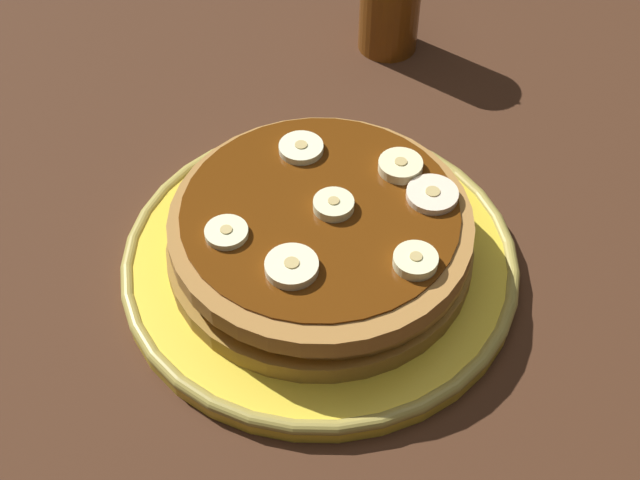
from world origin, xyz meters
TOP-DOWN VIEW (x-y plane):
  - ground_plane at (0.00, 0.00)cm, footprint 140.00×140.00cm
  - plate at (0.00, 0.00)cm, footprint 27.80×27.80cm
  - pancake_stack at (-0.07, 0.19)cm, footprint 21.47×21.17cm
  - banana_slice_0 at (0.47, 0.90)cm, footprint 2.71×2.71cm
  - banana_slice_1 at (-0.52, 7.54)cm, footprint 3.48×3.48cm
  - banana_slice_2 at (-3.30, 5.80)cm, footprint 3.06×3.06cm
  - banana_slice_3 at (-5.79, -0.87)cm, footprint 3.15×3.15cm
  - banana_slice_4 at (5.20, 5.50)cm, footprint 2.81×2.81cm
  - banana_slice_5 at (1.79, -6.14)cm, footprint 2.81×2.81cm
  - banana_slice_6 at (5.03, -2.14)cm, footprint 3.35×3.35cm

SIDE VIEW (x-z plane):
  - ground_plane at x=0.00cm, z-range -3.00..0.00cm
  - plate at x=0.00cm, z-range 0.06..1.70cm
  - pancake_stack at x=-0.07cm, z-range 1.31..5.93cm
  - banana_slice_5 at x=1.79cm, z-range 5.79..6.48cm
  - banana_slice_1 at x=-0.52cm, z-range 5.79..6.53cm
  - banana_slice_3 at x=-5.79cm, z-range 5.79..6.55cm
  - banana_slice_6 at x=5.03cm, z-range 5.79..6.66cm
  - banana_slice_0 at x=0.47cm, z-range 5.79..6.71cm
  - banana_slice_4 at x=5.20cm, z-range 5.79..6.74cm
  - banana_slice_2 at x=-3.30cm, z-range 5.79..6.76cm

